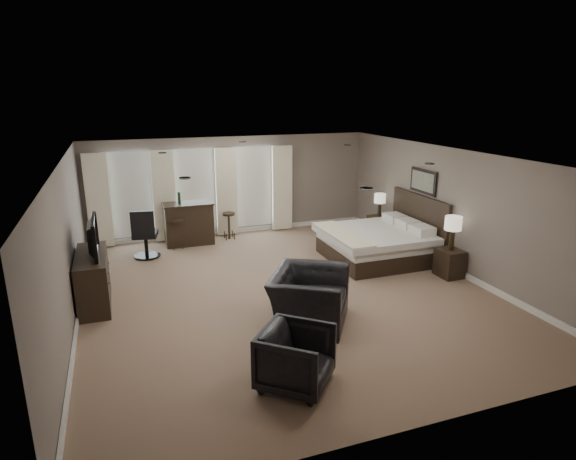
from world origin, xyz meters
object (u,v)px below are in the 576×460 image
object	(u,v)px
armchair_far	(296,355)
bar_counter	(189,223)
nightstand_near	(449,263)
bar_stool_right	(229,226)
tv	(90,251)
lamp_far	(380,205)
nightstand_far	(378,227)
desk_chair	(145,233)
bar_stool_left	(177,234)
bed	(377,229)
armchair_near	(309,289)
dresser	(93,279)
lamp_near	(452,233)

from	to	relation	value
armchair_far	bar_counter	bearing A→B (deg)	43.84
nightstand_near	bar_counter	distance (m)	6.27
armchair_far	bar_stool_right	distance (m)	6.74
nightstand_near	bar_stool_right	distance (m)	5.57
tv	lamp_far	bearing A→B (deg)	-75.16
nightstand_far	desk_chair	world-z (taller)	desk_chair
bar_counter	tv	bearing A→B (deg)	-125.67
bar_counter	bar_stool_right	size ratio (longest dim) A/B	1.74
nightstand_near	bar_stool_left	world-z (taller)	bar_stool_left
nightstand_far	tv	size ratio (longest dim) A/B	0.51
bed	lamp_far	distance (m)	1.71
nightstand_near	lamp_far	bearing A→B (deg)	90.00
bed	tv	bearing A→B (deg)	-176.36
nightstand_far	bar_stool_right	world-z (taller)	bar_stool_right
nightstand_near	armchair_far	distance (m)	5.07
nightstand_near	armchair_far	xyz separation A→B (m)	(-4.38, -2.55, 0.15)
tv	bar_stool_left	distance (m)	3.37
armchair_far	bar_counter	xyz separation A→B (m)	(-0.37, 6.64, 0.09)
nightstand_near	tv	size ratio (longest dim) A/B	0.51
tv	nightstand_near	bearing A→B (deg)	-98.76
bar_stool_right	desk_chair	world-z (taller)	desk_chair
bar_counter	desk_chair	xyz separation A→B (m)	(-1.10, -0.69, 0.05)
armchair_near	nightstand_far	bearing A→B (deg)	-10.17
bar_stool_right	armchair_near	bearing A→B (deg)	-88.04
lamp_far	dresser	xyz separation A→B (m)	(-6.92, -1.83, -0.42)
tv	bar_counter	size ratio (longest dim) A/B	0.93
bed	armchair_near	distance (m)	3.56
tv	bar_counter	world-z (taller)	tv
bar_stool_left	armchair_near	bearing A→B (deg)	-71.88
armchair_near	armchair_far	world-z (taller)	armchair_near
bed	desk_chair	distance (m)	5.33
lamp_far	tv	size ratio (longest dim) A/B	0.54
dresser	bar_counter	world-z (taller)	bar_counter
bed	nightstand_far	bearing A→B (deg)	58.46
bed	desk_chair	world-z (taller)	bed
bed	armchair_near	size ratio (longest dim) A/B	1.66
lamp_near	bar_stool_right	distance (m)	5.60
nightstand_far	bar_counter	distance (m)	4.90
lamp_near	tv	bearing A→B (deg)	171.24
bed	desk_chair	bearing A→B (deg)	158.58
lamp_near	tv	size ratio (longest dim) A/B	0.62
bar_stool_right	armchair_far	bearing A→B (deg)	-95.74
lamp_far	nightstand_near	bearing A→B (deg)	-90.00
bar_counter	bar_stool_left	bearing A→B (deg)	-142.79
tv	desk_chair	distance (m)	2.60
nightstand_far	armchair_near	xyz separation A→B (m)	(-3.54, -3.83, 0.30)
dresser	bar_stool_left	bearing A→B (deg)	56.52
bed	dresser	bearing A→B (deg)	-176.36
tv	bar_stool_right	world-z (taller)	tv
nightstand_far	desk_chair	xyz separation A→B (m)	(-5.85, 0.50, 0.29)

